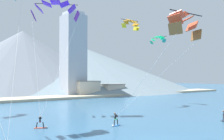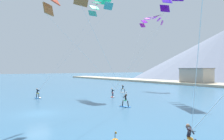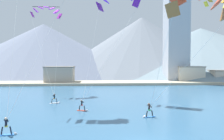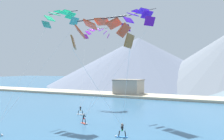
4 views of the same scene
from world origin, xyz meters
name	(u,v)px [view 3 (image 3 of 4)]	position (x,y,z in m)	size (l,w,h in m)	color
kitesurfer_near_lead	(56,100)	(-10.68, 21.30, 0.47)	(1.73, 1.14, 1.67)	white
kitesurfer_mid_center	(9,129)	(-12.23, 3.87, 0.56)	(1.78, 0.68, 1.81)	#337FDB
kitesurfer_far_left	(83,108)	(-5.77, 14.74, 0.46)	(1.73, 1.14, 1.67)	#E54C33
kitesurfer_far_right	(148,113)	(2.49, 10.43, 0.56)	(1.77, 1.00, 1.81)	#337FDB
parafoil_kite_near_lead	(46,11)	(-14.54, 33.75, 17.44)	(6.69, 14.27, 17.32)	purple
parafoil_kite_far_right	(197,1)	(4.81, 1.14, 12.23)	(5.82, 10.70, 12.03)	brown
parafoil_kite_distant_low_drift	(217,0)	(18.96, 26.42, 18.46)	(5.43, 2.61, 2.23)	gold
shoreline_strip	(110,83)	(0.00, 53.78, 0.35)	(180.00, 10.00, 0.70)	#BCAD8E
shore_building_harbour_front	(60,75)	(-14.98, 54.87, 2.63)	(8.62, 6.89, 5.24)	#A89E8E
shore_building_promenade_mid	(222,76)	(35.66, 56.75, 2.02)	(7.61, 6.76, 4.01)	beige
shore_building_quay_east	(190,74)	(25.33, 56.68, 2.60)	(8.32, 5.03, 5.17)	beige
highrise_tower	(176,39)	(21.76, 59.68, 13.99)	(7.00, 7.00, 28.41)	#A8ADB7
mountain_peak_west_ridge	(200,51)	(49.09, 105.03, 11.72)	(118.28, 118.28, 23.44)	slate
mountain_peak_central_summit	(44,49)	(-30.01, 104.14, 12.38)	(93.37, 93.37, 24.77)	slate
mountain_peak_east_shoulder	(141,46)	(18.93, 107.17, 14.50)	(91.20, 91.20, 28.99)	slate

